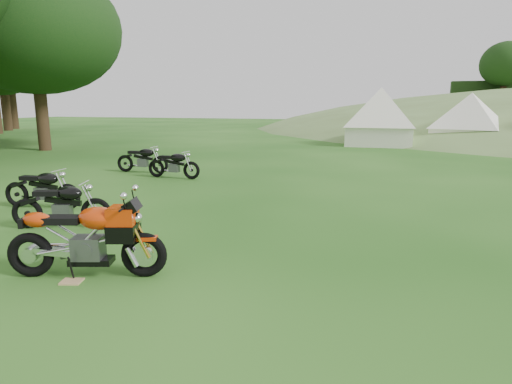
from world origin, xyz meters
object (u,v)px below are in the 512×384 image
(vintage_moto_d, at_px, (142,159))
(tent_mid, at_px, (470,120))
(vintage_moto_b, at_px, (61,204))
(sport_motorcycle, at_px, (86,233))
(tent_left, at_px, (380,118))
(plywood_board, at_px, (72,281))
(vintage_moto_a, at_px, (42,188))
(vintage_moto_c, at_px, (173,164))

(vintage_moto_d, bearing_deg, tent_mid, 45.14)
(vintage_moto_b, bearing_deg, sport_motorcycle, -61.55)
(sport_motorcycle, relative_size, tent_left, 0.57)
(plywood_board, bearing_deg, tent_left, 83.25)
(plywood_board, bearing_deg, vintage_moto_a, 139.18)
(vintage_moto_d, height_order, tent_left, tent_left)
(plywood_board, distance_m, vintage_moto_b, 2.66)
(vintage_moto_a, height_order, tent_mid, tent_mid)
(sport_motorcycle, distance_m, vintage_moto_d, 8.59)
(plywood_board, height_order, tent_mid, tent_mid)
(vintage_moto_c, xyz_separation_m, vintage_moto_d, (-1.48, 0.61, 0.02))
(vintage_moto_a, height_order, vintage_moto_b, vintage_moto_a)
(vintage_moto_b, bearing_deg, tent_mid, 44.04)
(vintage_moto_d, xyz_separation_m, tent_left, (6.53, 12.48, 0.99))
(tent_left, bearing_deg, vintage_moto_a, -110.11)
(plywood_board, relative_size, vintage_moto_b, 0.15)
(tent_left, height_order, tent_mid, tent_left)
(plywood_board, height_order, vintage_moto_b, vintage_moto_b)
(vintage_moto_c, bearing_deg, vintage_moto_d, 157.43)
(vintage_moto_d, height_order, tent_mid, tent_mid)
(plywood_board, xyz_separation_m, vintage_moto_c, (-2.66, 7.10, 0.42))
(vintage_moto_b, bearing_deg, tent_left, 55.49)
(vintage_moto_d, bearing_deg, plywood_board, -66.92)
(tent_mid, bearing_deg, vintage_moto_b, -94.77)
(vintage_moto_d, relative_size, tent_left, 0.52)
(vintage_moto_a, xyz_separation_m, vintage_moto_c, (0.70, 4.20, -0.01))
(vintage_moto_c, bearing_deg, tent_left, 68.76)
(vintage_moto_c, bearing_deg, tent_mid, 55.36)
(plywood_board, xyz_separation_m, tent_left, (2.39, 20.19, 1.43))
(vintage_moto_d, bearing_deg, vintage_moto_b, -73.88)
(plywood_board, relative_size, vintage_moto_c, 0.15)
(tent_left, bearing_deg, vintage_moto_d, -119.33)
(sport_motorcycle, xyz_separation_m, plywood_board, (-0.07, -0.23, -0.56))
(sport_motorcycle, height_order, vintage_moto_d, sport_motorcycle)
(vintage_moto_b, relative_size, vintage_moto_c, 1.01)
(vintage_moto_c, bearing_deg, vintage_moto_a, -99.66)
(sport_motorcycle, height_order, vintage_moto_b, sport_motorcycle)
(vintage_moto_c, relative_size, vintage_moto_d, 0.96)
(vintage_moto_c, distance_m, tent_mid, 16.77)
(vintage_moto_a, distance_m, vintage_moto_c, 4.25)
(tent_mid, bearing_deg, plywood_board, -88.35)
(vintage_moto_a, height_order, vintage_moto_d, vintage_moto_d)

